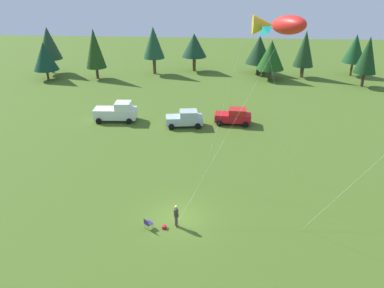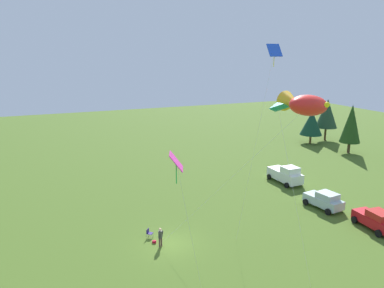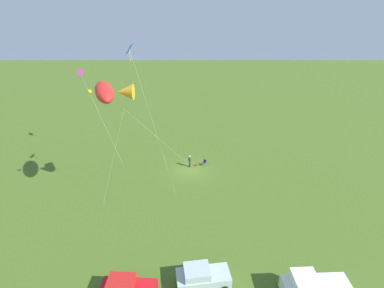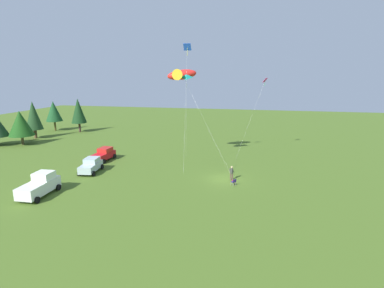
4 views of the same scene
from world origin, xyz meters
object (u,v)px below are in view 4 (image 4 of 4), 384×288
(person_kite_flyer, at_px, (232,172))
(kite_diamond_rainbow, at_px, (264,83))
(truck_white_pickup, at_px, (40,185))
(kite_large_fish, at_px, (181,75))
(car_red_sedan, at_px, (104,154))
(folding_chair, at_px, (234,182))
(backpack_on_grass, at_px, (233,181))
(kite_delta_teal, at_px, (186,76))
(kite_diamond_blue, at_px, (187,51))
(car_silver_compact, at_px, (91,165))

(person_kite_flyer, height_order, kite_diamond_rainbow, kite_diamond_rainbow)
(kite_diamond_rainbow, bearing_deg, truck_white_pickup, 134.97)
(kite_large_fish, bearing_deg, car_red_sedan, 103.21)
(person_kite_flyer, bearing_deg, folding_chair, 166.69)
(backpack_on_grass, distance_m, kite_delta_teal, 15.98)
(kite_diamond_blue, relative_size, kite_delta_teal, 1.30)
(kite_large_fish, bearing_deg, truck_white_pickup, 145.24)
(kite_diamond_blue, bearing_deg, car_red_sedan, 93.06)
(folding_chair, distance_m, truck_white_pickup, 21.66)
(backpack_on_grass, relative_size, kite_large_fish, 0.02)
(person_kite_flyer, bearing_deg, backpack_on_grass, 175.20)
(folding_chair, xyz_separation_m, kite_large_fish, (9.33, 8.72, 12.33))
(person_kite_flyer, bearing_deg, truck_white_pickup, 89.16)
(car_silver_compact, bearing_deg, kite_delta_teal, -67.58)
(person_kite_flyer, relative_size, truck_white_pickup, 0.34)
(person_kite_flyer, xyz_separation_m, car_silver_compact, (-1.03, 18.72, -0.07))
(folding_chair, bearing_deg, kite_large_fish, -4.88)
(car_silver_compact, height_order, car_red_sedan, same)
(truck_white_pickup, xyz_separation_m, car_silver_compact, (8.35, -1.17, -0.15))
(truck_white_pickup, height_order, car_silver_compact, truck_white_pickup)
(person_kite_flyer, relative_size, car_silver_compact, 0.39)
(folding_chair, height_order, kite_delta_teal, kite_delta_teal)
(folding_chair, distance_m, car_silver_compact, 19.20)
(person_kite_flyer, bearing_deg, kite_large_fish, 22.26)
(truck_white_pickup, distance_m, kite_large_fish, 23.51)
(person_kite_flyer, distance_m, car_silver_compact, 18.75)
(kite_diamond_rainbow, xyz_separation_m, kite_diamond_blue, (-8.71, 10.45, 4.39))
(car_red_sedan, bearing_deg, backpack_on_grass, -101.60)
(backpack_on_grass, relative_size, kite_diamond_blue, 0.02)
(truck_white_pickup, height_order, kite_diamond_rainbow, kite_diamond_rainbow)
(kite_large_fish, height_order, kite_diamond_blue, kite_diamond_blue)
(truck_white_pickup, bearing_deg, kite_delta_teal, -42.48)
(car_red_sedan, relative_size, kite_large_fish, 0.31)
(backpack_on_grass, height_order, kite_large_fish, kite_large_fish)
(kite_diamond_rainbow, bearing_deg, backpack_on_grass, 167.69)
(truck_white_pickup, bearing_deg, folding_chair, -72.42)
(kite_large_fish, bearing_deg, kite_diamond_blue, -145.68)
(person_kite_flyer, distance_m, car_red_sedan, 20.41)
(truck_white_pickup, relative_size, car_silver_compact, 1.15)
(backpack_on_grass, xyz_separation_m, kite_diamond_rainbow, (14.86, -3.24, 11.38))
(car_silver_compact, relative_size, kite_diamond_blue, 0.26)
(backpack_on_grass, height_order, kite_diamond_rainbow, kite_diamond_rainbow)
(person_kite_flyer, xyz_separation_m, backpack_on_grass, (-0.82, -0.32, -0.91))
(person_kite_flyer, relative_size, folding_chair, 2.12)
(folding_chair, relative_size, truck_white_pickup, 0.16)
(truck_white_pickup, distance_m, kite_diamond_blue, 24.58)
(kite_delta_teal, bearing_deg, car_red_sedan, 95.21)
(kite_large_fish, relative_size, kite_delta_teal, 1.06)
(car_red_sedan, xyz_separation_m, kite_delta_teal, (1.16, -12.74, 11.64))
(car_silver_compact, distance_m, kite_diamond_rainbow, 28.89)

